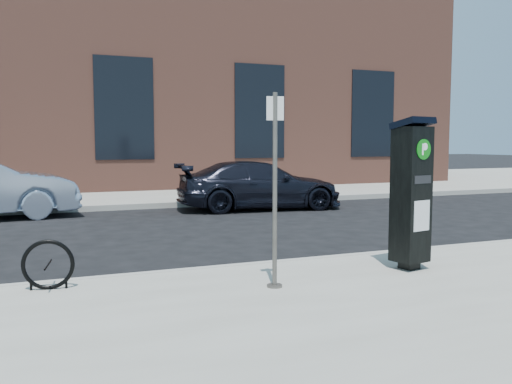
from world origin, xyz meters
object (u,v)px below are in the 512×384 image
bike_rack (48,265)px  car_dark (260,185)px  sign_pole (275,192)px  parking_kiosk (411,192)px

bike_rack → car_dark: size_ratio=0.13×
bike_rack → car_dark: bearing=60.9°
sign_pole → parking_kiosk: bearing=18.5°
car_dark → sign_pole: bearing=165.0°
parking_kiosk → bike_rack: 4.65m
parking_kiosk → bike_rack: bearing=159.6°
parking_kiosk → sign_pole: (-2.06, -0.17, 0.09)m
car_dark → parking_kiosk: bearing=178.4°
parking_kiosk → bike_rack: parking_kiosk is taller
parking_kiosk → sign_pole: size_ratio=0.89×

